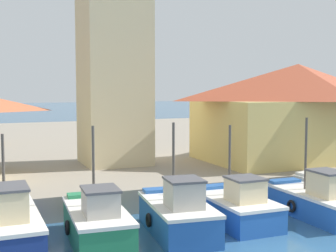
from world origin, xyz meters
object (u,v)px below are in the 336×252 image
at_px(clock_tower, 114,23).
at_px(dock_worker_near_tower, 254,156).
at_px(fishing_boat_left_outer, 6,227).
at_px(fishing_boat_center, 236,206).
at_px(fishing_boat_left_inner, 97,222).
at_px(fishing_boat_mid_left, 178,214).
at_px(warehouse_right, 297,111).
at_px(fishing_boat_mid_right, 315,200).

height_order(clock_tower, dock_worker_near_tower, clock_tower).
distance_m(fishing_boat_left_outer, fishing_boat_center, 8.55).
xyz_separation_m(fishing_boat_left_outer, fishing_boat_left_inner, (2.94, -0.29, -0.08)).
relative_size(fishing_boat_mid_left, warehouse_right, 0.39).
bearing_deg(fishing_boat_left_outer, clock_tower, 55.80).
relative_size(clock_tower, dock_worker_near_tower, 10.24).
bearing_deg(fishing_boat_center, fishing_boat_left_outer, 178.80).
height_order(fishing_boat_mid_right, warehouse_right, warehouse_right).
bearing_deg(dock_worker_near_tower, fishing_boat_left_outer, -161.09).
distance_m(fishing_boat_center, dock_worker_near_tower, 5.80).
xyz_separation_m(fishing_boat_mid_left, fishing_boat_center, (2.68, 0.39, -0.08)).
bearing_deg(dock_worker_near_tower, fishing_boat_center, -129.87).
bearing_deg(warehouse_right, clock_tower, 166.06).
bearing_deg(fishing_boat_mid_right, dock_worker_near_tower, 87.53).
relative_size(fishing_boat_center, warehouse_right, 0.36).
bearing_deg(clock_tower, fishing_boat_mid_left, -93.42).
bearing_deg(fishing_boat_left_outer, fishing_boat_center, -1.20).
xyz_separation_m(fishing_boat_center, clock_tower, (-2.07, 9.71, 8.19)).
bearing_deg(fishing_boat_mid_right, fishing_boat_left_inner, 177.40).
distance_m(fishing_boat_mid_right, clock_tower, 14.20).
distance_m(fishing_boat_center, warehouse_right, 11.51).
xyz_separation_m(fishing_boat_left_inner, dock_worker_near_tower, (9.24, 4.46, 1.15)).
bearing_deg(fishing_boat_left_inner, fishing_boat_left_outer, 174.45).
bearing_deg(fishing_boat_left_inner, fishing_boat_mid_left, -5.53).
height_order(fishing_boat_mid_left, dock_worker_near_tower, fishing_boat_mid_left).
distance_m(fishing_boat_left_outer, fishing_boat_mid_left, 5.90).
bearing_deg(fishing_boat_left_inner, fishing_boat_mid_right, -2.60).
distance_m(fishing_boat_left_inner, fishing_boat_center, 5.61).
distance_m(fishing_boat_mid_left, warehouse_right, 13.79).
bearing_deg(fishing_boat_mid_left, fishing_boat_left_inner, 174.47).
bearing_deg(warehouse_right, fishing_boat_mid_right, -123.49).
xyz_separation_m(fishing_boat_mid_left, dock_worker_near_tower, (6.31, 4.74, 1.13)).
xyz_separation_m(fishing_boat_left_inner, warehouse_right, (14.07, 7.20, 3.21)).
relative_size(fishing_boat_left_inner, fishing_boat_mid_right, 0.97).
relative_size(fishing_boat_left_outer, dock_worker_near_tower, 3.15).
height_order(fishing_boat_left_inner, dock_worker_near_tower, fishing_boat_left_inner).
bearing_deg(fishing_boat_mid_right, fishing_boat_center, 171.42).
bearing_deg(warehouse_right, dock_worker_near_tower, -150.40).
height_order(fishing_boat_left_outer, clock_tower, clock_tower).
bearing_deg(clock_tower, fishing_boat_mid_right, -61.74).
bearing_deg(fishing_boat_left_outer, warehouse_right, 22.12).
xyz_separation_m(fishing_boat_mid_right, clock_tower, (-5.50, 10.23, 8.17)).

